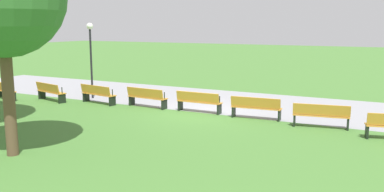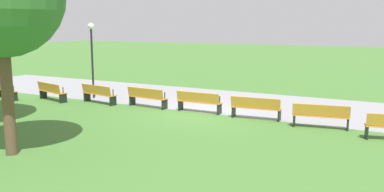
# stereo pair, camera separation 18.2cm
# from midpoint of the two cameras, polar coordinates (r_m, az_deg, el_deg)

# --- Properties ---
(ground_plane) EXTENTS (120.00, 120.00, 0.00)m
(ground_plane) POSITION_cam_midpoint_polar(r_m,az_deg,el_deg) (17.66, 1.33, -2.23)
(ground_plane) COLOR #477A33
(path_paving) EXTENTS (34.94, 6.01, 0.01)m
(path_paving) POSITION_cam_midpoint_polar(r_m,az_deg,el_deg) (20.26, 5.04, -0.70)
(path_paving) COLOR #939399
(path_paving) RESTS_ON ground
(bench_0) EXTENTS (2.01, 1.07, 0.89)m
(bench_0) POSITION_cam_midpoint_polar(r_m,az_deg,el_deg) (22.70, -24.06, 0.83)
(bench_0) COLOR orange
(bench_0) RESTS_ON ground
(bench_1) EXTENTS (2.02, 0.93, 0.89)m
(bench_1) POSITION_cam_midpoint_polar(r_m,az_deg,el_deg) (21.31, -18.49, 0.64)
(bench_1) COLOR orange
(bench_1) RESTS_ON ground
(bench_2) EXTENTS (2.01, 0.78, 0.89)m
(bench_2) POSITION_cam_midpoint_polar(r_m,az_deg,el_deg) (19.96, -12.46, 0.34)
(bench_2) COLOR orange
(bench_2) RESTS_ON ground
(bench_3) EXTENTS (1.99, 0.63, 0.89)m
(bench_3) POSITION_cam_midpoint_polar(r_m,az_deg,el_deg) (18.69, -5.91, -0.12)
(bench_3) COLOR orange
(bench_3) RESTS_ON ground
(bench_4) EXTENTS (1.96, 0.47, 0.89)m
(bench_4) POSITION_cam_midpoint_polar(r_m,az_deg,el_deg) (17.50, 1.24, -0.74)
(bench_4) COLOR orange
(bench_4) RESTS_ON ground
(bench_5) EXTENTS (1.99, 0.63, 0.89)m
(bench_5) POSITION_cam_midpoint_polar(r_m,az_deg,el_deg) (16.44, 9.04, -1.54)
(bench_5) COLOR orange
(bench_5) RESTS_ON ground
(bench_6) EXTENTS (2.01, 0.78, 0.89)m
(bench_6) POSITION_cam_midpoint_polar(r_m,az_deg,el_deg) (15.53, 17.55, -2.54)
(bench_6) COLOR orange
(bench_6) RESTS_ON ground
(lamp_post) EXTENTS (0.32, 0.32, 3.75)m
(lamp_post) POSITION_cam_midpoint_polar(r_m,az_deg,el_deg) (21.36, -13.34, 6.73)
(lamp_post) COLOR black
(lamp_post) RESTS_ON ground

